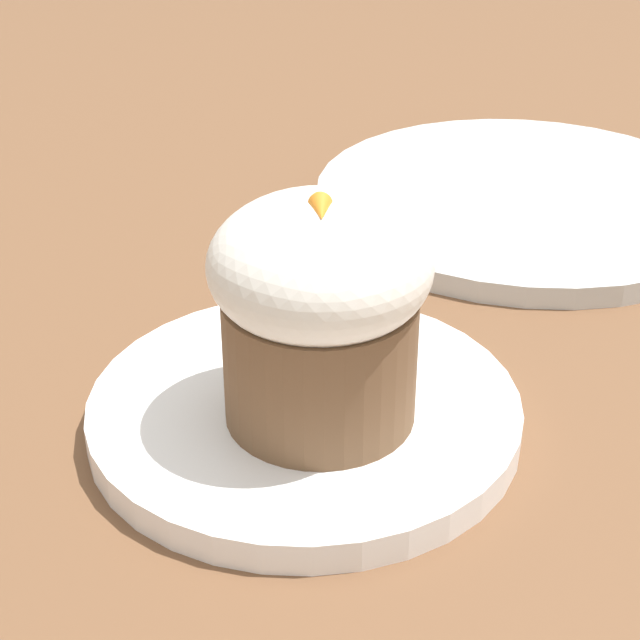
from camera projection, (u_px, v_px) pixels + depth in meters
name	position (u px, v px, depth m)	size (l,w,h in m)	color
ground_plane	(305.00, 425.00, 0.50)	(4.00, 4.00, 0.00)	brown
dessert_plate	(304.00, 412.00, 0.50)	(0.20, 0.20, 0.02)	white
carrot_cake	(320.00, 307.00, 0.45)	(0.10, 0.10, 0.11)	brown
spoon	(302.00, 385.00, 0.50)	(0.12, 0.03, 0.01)	#B7B7BC
side_plate	(524.00, 199.00, 0.71)	(0.28, 0.28, 0.01)	silver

